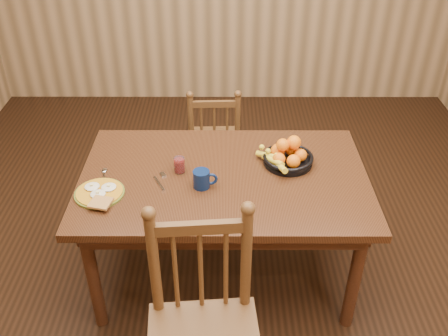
{
  "coord_description": "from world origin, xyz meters",
  "views": [
    {
      "loc": [
        0.01,
        -2.27,
        2.35
      ],
      "look_at": [
        0.0,
        0.0,
        0.8
      ],
      "focal_mm": 40.0,
      "sensor_mm": 36.0,
      "label": 1
    }
  ],
  "objects_px": {
    "breakfast_plate": "(100,193)",
    "fruit_bowl": "(287,156)",
    "chair_far": "(214,141)",
    "dining_table": "(224,188)",
    "coffee_mug": "(202,179)",
    "chair_near": "(204,333)"
  },
  "relations": [
    {
      "from": "chair_far",
      "to": "fruit_bowl",
      "type": "height_order",
      "value": "fruit_bowl"
    },
    {
      "from": "chair_near",
      "to": "dining_table",
      "type": "bearing_deg",
      "value": 79.66
    },
    {
      "from": "chair_far",
      "to": "coffee_mug",
      "type": "bearing_deg",
      "value": 85.56
    },
    {
      "from": "chair_far",
      "to": "breakfast_plate",
      "type": "distance_m",
      "value": 1.27
    },
    {
      "from": "dining_table",
      "to": "breakfast_plate",
      "type": "xyz_separation_m",
      "value": [
        -0.65,
        -0.18,
        0.1
      ]
    },
    {
      "from": "dining_table",
      "to": "fruit_bowl",
      "type": "xyz_separation_m",
      "value": [
        0.36,
        0.12,
        0.14
      ]
    },
    {
      "from": "dining_table",
      "to": "fruit_bowl",
      "type": "distance_m",
      "value": 0.4
    },
    {
      "from": "breakfast_plate",
      "to": "fruit_bowl",
      "type": "xyz_separation_m",
      "value": [
        1.01,
        0.3,
        0.04
      ]
    },
    {
      "from": "dining_table",
      "to": "chair_far",
      "type": "xyz_separation_m",
      "value": [
        -0.07,
        0.9,
        -0.24
      ]
    },
    {
      "from": "coffee_mug",
      "to": "fruit_bowl",
      "type": "bearing_deg",
      "value": 25.48
    },
    {
      "from": "dining_table",
      "to": "fruit_bowl",
      "type": "relative_size",
      "value": 4.94
    },
    {
      "from": "fruit_bowl",
      "to": "breakfast_plate",
      "type": "bearing_deg",
      "value": -163.56
    },
    {
      "from": "chair_far",
      "to": "dining_table",
      "type": "bearing_deg",
      "value": 92.64
    },
    {
      "from": "dining_table",
      "to": "chair_far",
      "type": "distance_m",
      "value": 0.94
    },
    {
      "from": "dining_table",
      "to": "chair_near",
      "type": "height_order",
      "value": "chair_near"
    },
    {
      "from": "chair_far",
      "to": "breakfast_plate",
      "type": "height_order",
      "value": "chair_far"
    },
    {
      "from": "dining_table",
      "to": "chair_near",
      "type": "xyz_separation_m",
      "value": [
        -0.09,
        -0.88,
        -0.14
      ]
    },
    {
      "from": "dining_table",
      "to": "coffee_mug",
      "type": "distance_m",
      "value": 0.21
    },
    {
      "from": "dining_table",
      "to": "chair_near",
      "type": "relative_size",
      "value": 1.48
    },
    {
      "from": "fruit_bowl",
      "to": "coffee_mug",
      "type": "bearing_deg",
      "value": -154.52
    },
    {
      "from": "dining_table",
      "to": "fruit_bowl",
      "type": "bearing_deg",
      "value": 18.66
    },
    {
      "from": "breakfast_plate",
      "to": "dining_table",
      "type": "bearing_deg",
      "value": 15.2
    }
  ]
}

